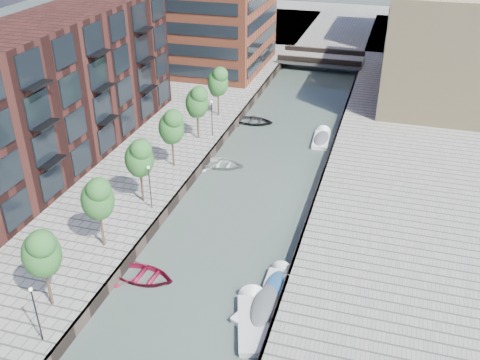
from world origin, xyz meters
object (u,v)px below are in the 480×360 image
at_px(tree_2, 97,197).
at_px(tree_4, 171,126).
at_px(bridge, 321,59).
at_px(car, 390,82).
at_px(tree_1, 41,252).
at_px(tree_5, 197,101).
at_px(sloop_4, 253,123).
at_px(sloop_3, 221,166).
at_px(tree_6, 218,81).
at_px(motorboat_2, 253,318).
at_px(sloop_2, 143,278).
at_px(motorboat_3, 276,287).
at_px(motorboat_4, 322,138).
at_px(tree_3, 139,157).
at_px(motorboat_1, 270,302).

xyz_separation_m(tree_2, tree_4, (0.00, 14.00, 0.00)).
xyz_separation_m(bridge, tree_4, (-8.50, -40.00, 3.92)).
xyz_separation_m(tree_4, car, (19.45, 30.56, -3.58)).
height_order(tree_1, tree_4, same).
height_order(tree_5, sloop_4, tree_5).
xyz_separation_m(tree_2, sloop_3, (3.96, 16.96, -5.31)).
bearing_deg(car, tree_2, -128.58).
relative_size(tree_6, motorboat_2, 0.98).
xyz_separation_m(bridge, sloop_2, (-4.39, -55.81, -1.39)).
distance_m(motorboat_3, car, 45.11).
relative_size(sloop_3, car, 1.15).
relative_size(sloop_2, motorboat_4, 0.96).
bearing_deg(sloop_4, car, -45.41).
distance_m(tree_4, motorboat_4, 18.69).
relative_size(tree_4, tree_5, 1.00).
relative_size(motorboat_2, car, 1.42).
relative_size(tree_4, motorboat_2, 0.98).
height_order(tree_4, motorboat_4, tree_4).
height_order(tree_1, sloop_2, tree_1).
distance_m(tree_3, motorboat_4, 23.94).
xyz_separation_m(sloop_4, motorboat_1, (9.71, -30.91, 0.23)).
bearing_deg(motorboat_1, sloop_3, 117.62).
relative_size(tree_3, tree_5, 1.00).
bearing_deg(tree_6, sloop_4, 13.97).
bearing_deg(bridge, tree_2, -98.95).
height_order(tree_4, tree_5, same).
height_order(tree_5, car, tree_5).
relative_size(tree_6, car, 1.39).
relative_size(tree_6, motorboat_1, 1.00).
distance_m(tree_3, sloop_3, 11.96).
height_order(tree_3, tree_6, same).
relative_size(tree_2, sloop_4, 1.18).
distance_m(sloop_2, motorboat_4, 29.63).
relative_size(tree_4, sloop_2, 1.21).
distance_m(sloop_3, motorboat_4, 13.09).
xyz_separation_m(sloop_2, motorboat_4, (8.86, 28.27, 0.20)).
height_order(tree_3, tree_4, same).
relative_size(sloop_4, motorboat_3, 0.99).
height_order(tree_6, sloop_2, tree_6).
distance_m(bridge, tree_4, 41.08).
height_order(tree_2, tree_6, same).
relative_size(tree_3, motorboat_3, 1.18).
height_order(tree_4, sloop_2, tree_4).
relative_size(sloop_2, motorboat_3, 0.98).
distance_m(tree_2, car, 48.75).
bearing_deg(tree_1, tree_4, 90.00).
distance_m(tree_1, motorboat_1, 15.59).
relative_size(tree_5, sloop_4, 1.18).
distance_m(tree_4, motorboat_3, 20.46).
bearing_deg(tree_4, tree_1, -90.00).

